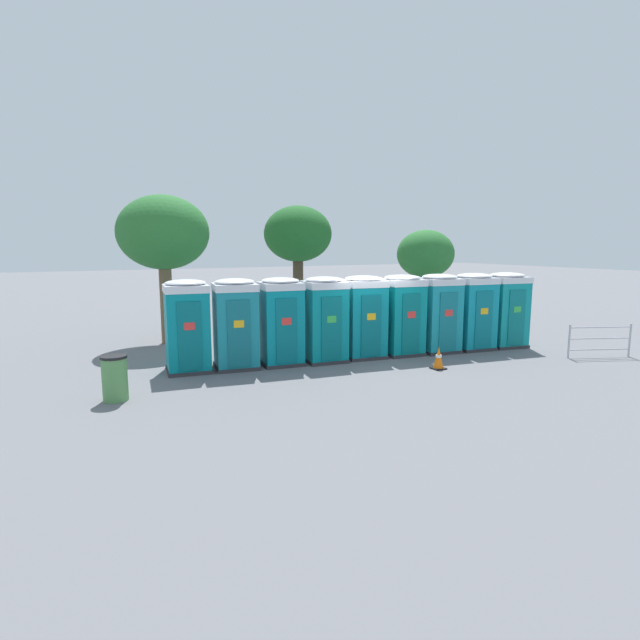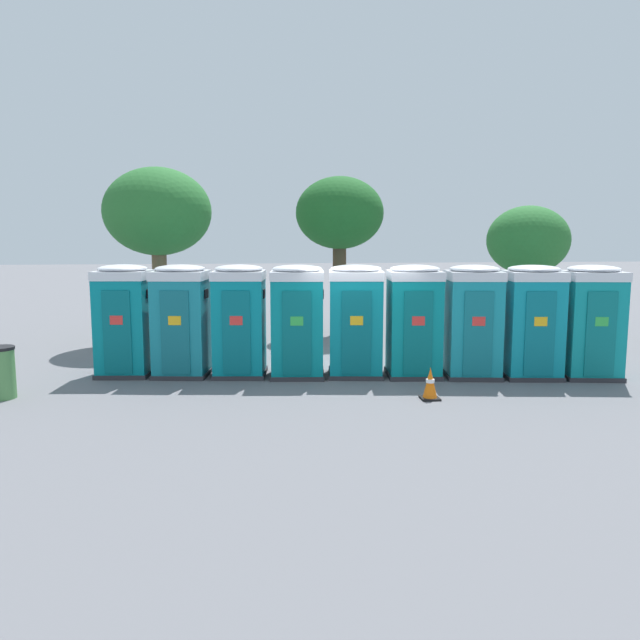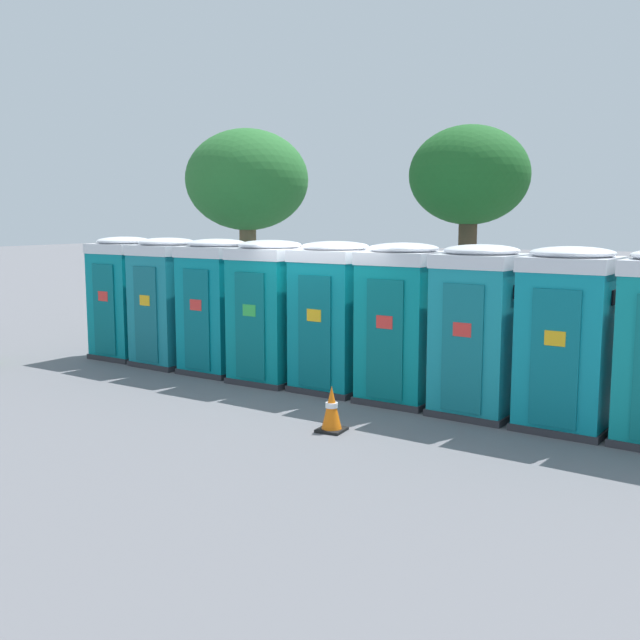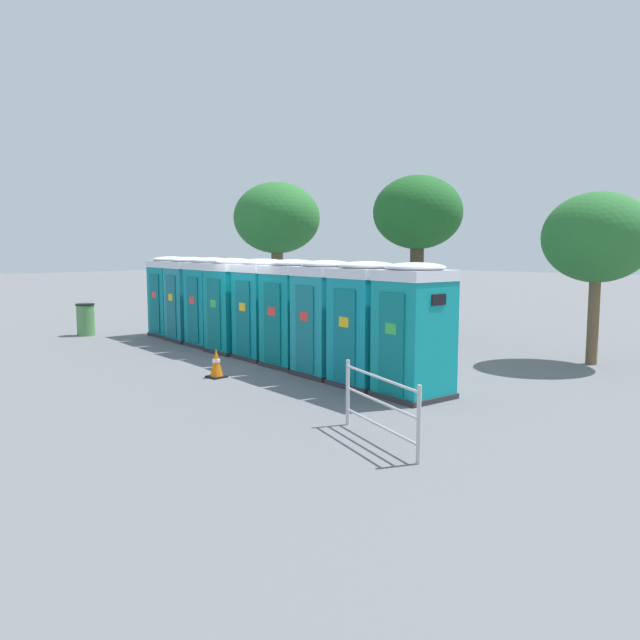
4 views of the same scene
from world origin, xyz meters
TOP-DOWN VIEW (x-y plane):
  - ground_plane at (0.00, 0.00)m, footprint 120.00×120.00m
  - portapotty_0 at (-5.26, 0.53)m, footprint 1.29×1.32m
  - portapotty_1 at (-3.96, 0.31)m, footprint 1.36×1.36m
  - portapotty_2 at (-2.65, 0.15)m, footprint 1.29×1.32m
  - portapotty_3 at (-1.34, -0.09)m, footprint 1.31×1.31m
  - portapotty_4 at (-0.02, -0.17)m, footprint 1.38×1.35m
  - portapotty_5 at (1.28, -0.37)m, footprint 1.31×1.31m
  - portapotty_6 at (2.58, -0.59)m, footprint 1.35×1.36m
  - portapotty_7 at (3.89, -0.78)m, footprint 1.37×1.35m
  - portapotty_8 at (5.20, -0.96)m, footprint 1.39×1.37m
  - street_tree_0 at (-5.02, 4.89)m, footprint 3.12×3.12m
  - street_tree_1 at (0.50, 5.79)m, footprint 2.79×2.79m
  - street_tree_2 at (6.35, 4.81)m, footprint 2.55×2.55m
  - trash_can at (-7.31, -1.37)m, footprint 0.58×0.58m
  - traffic_cone at (1.06, -2.44)m, footprint 0.36×0.36m
  - event_barrier at (6.46, -3.57)m, footprint 1.92×0.79m

SIDE VIEW (x-z plane):
  - ground_plane at x=0.00m, z-range 0.00..0.00m
  - traffic_cone at x=1.06m, z-range -0.01..0.63m
  - trash_can at x=-7.31m, z-range 0.00..1.04m
  - event_barrier at x=6.46m, z-range 0.04..1.09m
  - portapotty_7 at x=3.89m, z-range 0.01..2.55m
  - portapotty_4 at x=-0.02m, z-range 0.01..2.55m
  - portapotty_8 at x=5.20m, z-range 0.01..2.55m
  - portapotty_1 at x=-3.96m, z-range 0.01..2.55m
  - portapotty_3 at x=-1.34m, z-range 0.01..2.55m
  - portapotty_6 at x=2.58m, z-range 0.01..2.55m
  - portapotty_5 at x=1.28m, z-range 0.01..2.55m
  - portapotty_0 at x=-5.26m, z-range 0.01..2.55m
  - portapotty_2 at x=-2.65m, z-range 0.01..2.55m
  - street_tree_2 at x=6.35m, z-range 0.97..5.09m
  - street_tree_1 at x=0.50m, z-range 1.31..6.36m
  - street_tree_0 at x=-5.02m, z-range 1.25..6.42m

